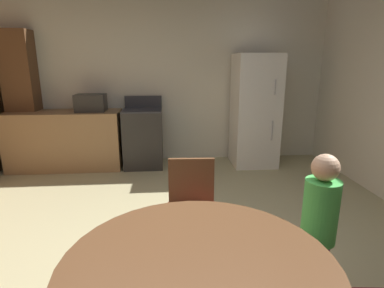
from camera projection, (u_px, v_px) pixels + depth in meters
name	position (u px, v px, depth m)	size (l,w,h in m)	color
ground_plane	(173.00, 280.00, 2.36)	(14.00, 14.00, 0.00)	tan
wall_back	(167.00, 80.00, 5.07)	(5.53, 0.12, 2.70)	silver
kitchen_counter	(66.00, 140.00, 4.79)	(1.71, 0.60, 0.90)	#9E754C
pantry_column	(24.00, 101.00, 4.76)	(0.44, 0.36, 2.10)	brown
oven_range	(143.00, 137.00, 4.89)	(0.60, 0.60, 1.10)	#2D2B28
refrigerator	(255.00, 111.00, 4.87)	(0.68, 0.68, 1.76)	white
microwave	(91.00, 103.00, 4.67)	(0.44, 0.32, 0.26)	#2D2B28
chair_north	(192.00, 206.00, 2.48)	(0.42, 0.42, 0.87)	brown
person_child	(318.00, 230.00, 1.98)	(0.30, 0.30, 1.09)	#8C337A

